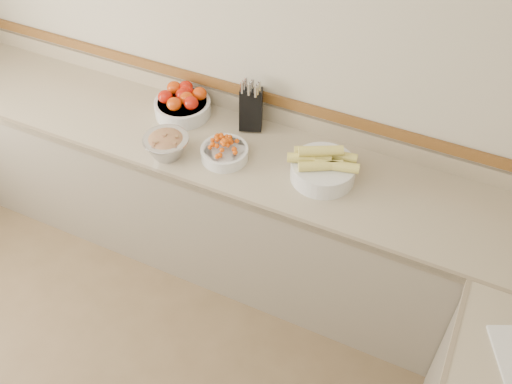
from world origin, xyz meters
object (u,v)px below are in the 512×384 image
at_px(tomato_bowl, 183,103).
at_px(rhubarb_bowl, 166,144).
at_px(cherry_tomato_bowl, 224,151).
at_px(corn_bowl, 323,167).
at_px(knife_block, 251,108).

bearing_deg(tomato_bowl, rhubarb_bowl, -73.12).
relative_size(cherry_tomato_bowl, rhubarb_bowl, 1.03).
bearing_deg(cherry_tomato_bowl, corn_bowl, 8.65).
bearing_deg(knife_block, corn_bowl, -23.76).
height_order(cherry_tomato_bowl, corn_bowl, corn_bowl).
xyz_separation_m(knife_block, rhubarb_bowl, (-0.29, -0.41, -0.05)).
xyz_separation_m(tomato_bowl, corn_bowl, (0.90, -0.16, -0.00)).
bearing_deg(rhubarb_bowl, tomato_bowl, 106.88).
distance_m(tomato_bowl, rhubarb_bowl, 0.36).
relative_size(knife_block, tomato_bowl, 0.93).
distance_m(knife_block, rhubarb_bowl, 0.50).
relative_size(tomato_bowl, rhubarb_bowl, 1.31).
distance_m(knife_block, corn_bowl, 0.55).
height_order(knife_block, tomato_bowl, knife_block).
bearing_deg(knife_block, rhubarb_bowl, -125.61).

